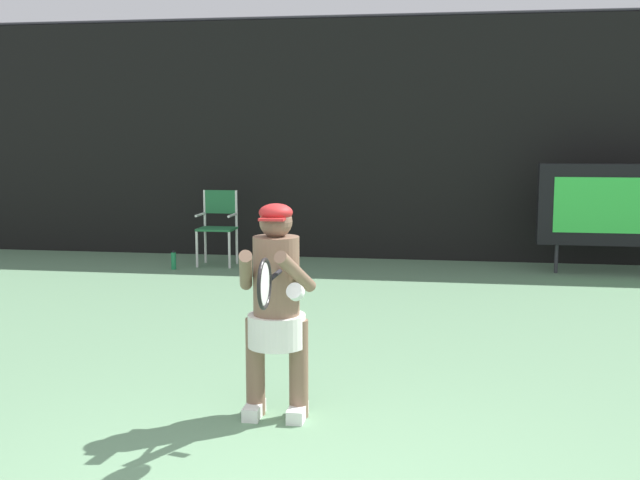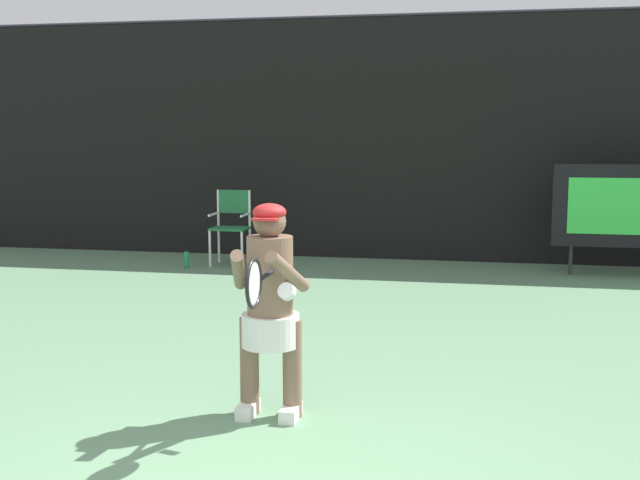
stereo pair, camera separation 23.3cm
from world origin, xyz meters
The scene contains 6 objects.
backdrop_screen centered at (0.00, 8.50, 1.81)m, with size 18.00×0.12×3.66m.
scoreboard centered at (3.18, 7.60, 0.95)m, with size 2.20×0.21×1.50m.
umpire_chair centered at (-2.42, 7.52, 0.62)m, with size 0.52×0.44×1.08m.
water_bottle centered at (-2.93, 7.04, 0.12)m, with size 0.07×0.07×0.27m.
tennis_player centered at (-0.25, 1.55, 0.79)m, with size 0.53×0.61×1.45m.
tennis_racket centered at (-0.20, 1.01, 1.02)m, with size 0.03×0.60×0.31m.
Camera 1 is at (0.86, -3.52, 1.91)m, focal length 44.54 mm.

